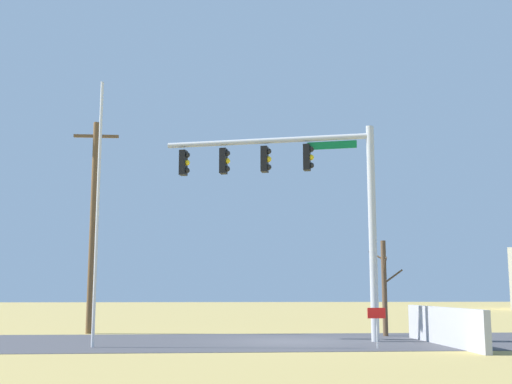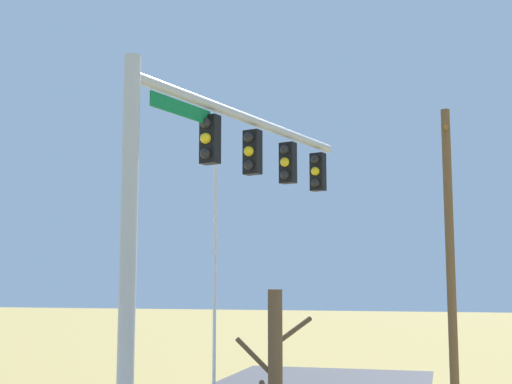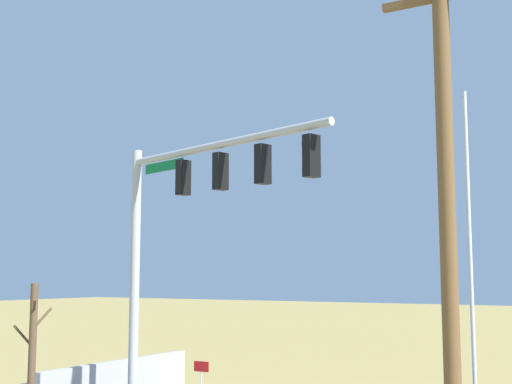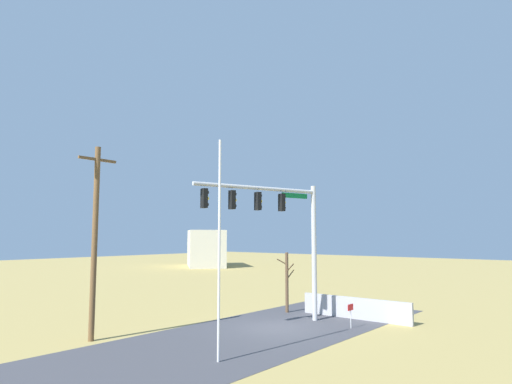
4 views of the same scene
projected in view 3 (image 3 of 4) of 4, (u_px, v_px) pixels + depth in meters
The scene contains 6 objects.
retaining_fence at pixel (119, 380), 22.22m from camera, with size 0.20×6.72×1.21m, color #A8A8AD.
signal_mast at pixel (185, 215), 18.81m from camera, with size 7.51×2.39×7.61m.
flagpole at pixel (470, 261), 17.05m from camera, with size 0.10×0.10×8.52m, color silver.
utility_pole at pixel (448, 228), 10.65m from camera, with size 1.90×0.26×8.91m.
bare_tree at pixel (32, 352), 18.37m from camera, with size 1.27×1.02×3.70m.
open_sign at pixel (201, 371), 21.88m from camera, with size 0.56×0.04×1.22m.
Camera 3 is at (-10.59, 15.40, 3.91)m, focal length 48.90 mm.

